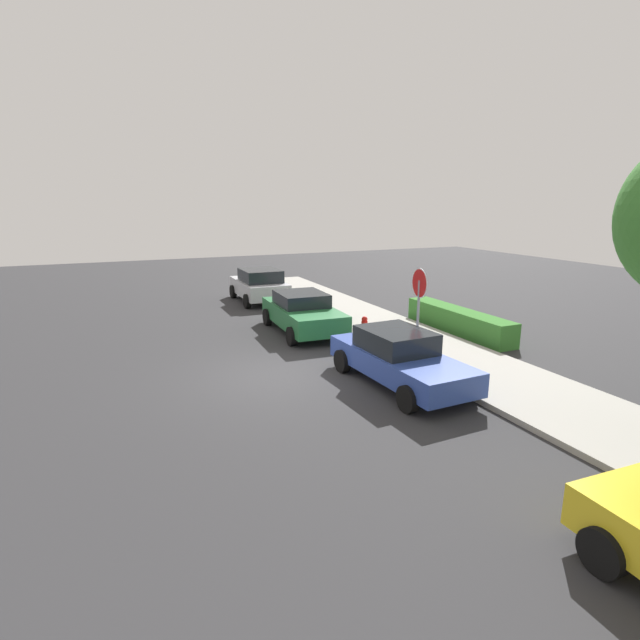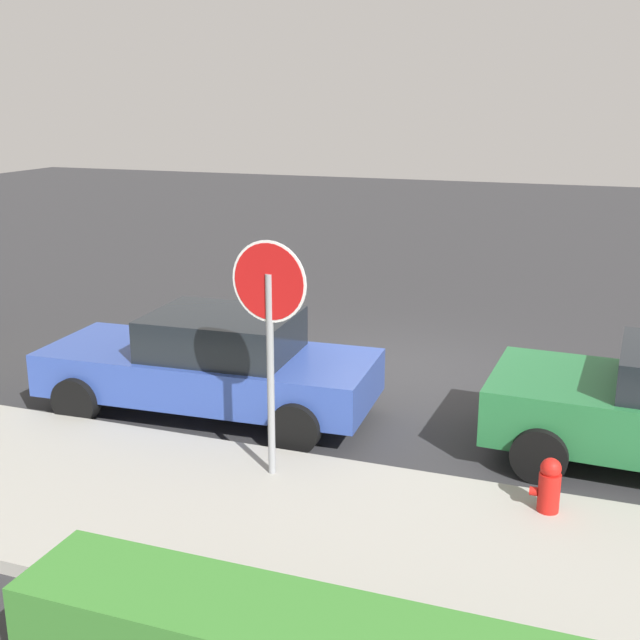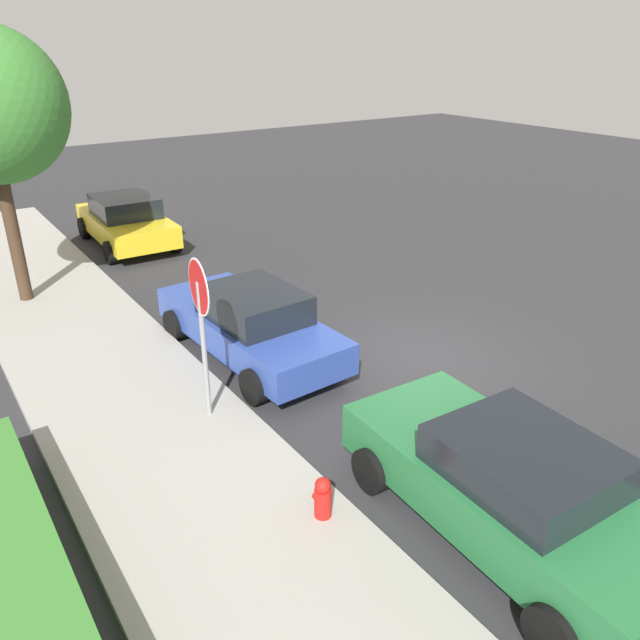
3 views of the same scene
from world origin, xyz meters
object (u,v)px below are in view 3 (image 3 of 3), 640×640
(parked_car_yellow, at_px, (126,221))
(fire_hydrant, at_px, (323,501))
(stop_sign, at_px, (201,312))
(parked_car_green, at_px, (510,485))
(parked_car_blue, at_px, (250,323))

(parked_car_yellow, distance_m, fire_hydrant, 12.98)
(parked_car_yellow, relative_size, fire_hydrant, 5.89)
(stop_sign, bearing_deg, parked_car_green, -155.86)
(stop_sign, relative_size, parked_car_green, 0.62)
(parked_car_green, distance_m, parked_car_yellow, 14.24)
(parked_car_blue, height_order, fire_hydrant, parked_car_blue)
(fire_hydrant, bearing_deg, parked_car_blue, -17.92)
(stop_sign, xyz_separation_m, parked_car_yellow, (9.88, -2.06, -1.19))
(parked_car_blue, height_order, parked_car_yellow, parked_car_yellow)
(parked_car_blue, relative_size, parked_car_yellow, 1.09)
(parked_car_blue, distance_m, parked_car_green, 5.95)
(parked_car_green, height_order, parked_car_yellow, parked_car_yellow)
(stop_sign, relative_size, parked_car_blue, 0.60)
(stop_sign, distance_m, parked_car_yellow, 10.16)
(parked_car_blue, bearing_deg, parked_car_yellow, -2.88)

